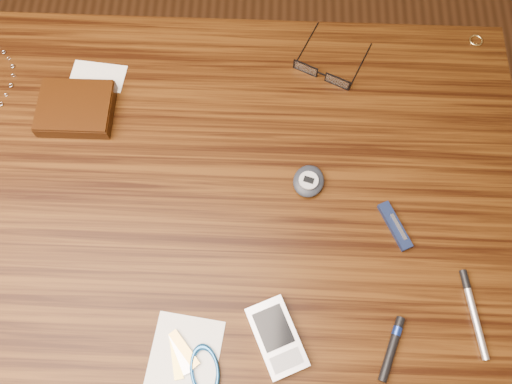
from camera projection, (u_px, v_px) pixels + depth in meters
ground at (234, 286)px, 1.48m from camera, size 3.80×3.80×0.00m
desk at (218, 218)px, 0.88m from camera, size 1.00×0.70×0.75m
wallet_and_card at (76, 108)px, 0.83m from camera, size 0.13×0.15×0.03m
eyeglasses at (323, 72)px, 0.86m from camera, size 0.14×0.14×0.02m
gold_ring at (476, 40)px, 0.89m from camera, size 0.03×0.03×0.00m
pda_phone at (277, 337)px, 0.70m from camera, size 0.09×0.12×0.02m
pedometer at (309, 181)px, 0.78m from camera, size 0.06×0.07×0.02m
notepad_keys at (195, 363)px, 0.69m from camera, size 0.12×0.12×0.01m
pocket_knife at (395, 226)px, 0.76m from camera, size 0.05×0.08×0.01m
silver_pen at (472, 307)px, 0.72m from camera, size 0.03×0.13×0.01m
black_blue_pen at (392, 346)px, 0.70m from camera, size 0.04×0.09×0.01m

